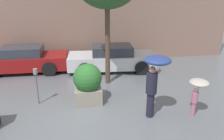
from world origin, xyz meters
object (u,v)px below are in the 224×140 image
at_px(person_adult, 155,74).
at_px(parked_car_far, 23,60).
at_px(parked_car_near, 112,58).
at_px(parking_meter, 36,79).
at_px(person_child, 198,87).
at_px(planter_box, 88,83).

height_order(person_adult, parked_car_far, person_adult).
distance_m(parked_car_near, parking_meter, 4.62).
bearing_deg(parked_car_near, person_adult, -169.12).
bearing_deg(parked_car_far, person_child, -129.30).
distance_m(planter_box, parking_meter, 1.82).
distance_m(parked_car_far, parking_meter, 3.98).
bearing_deg(parked_car_near, planter_box, 161.17).
bearing_deg(parked_car_far, person_adult, -135.26).
distance_m(person_adult, parked_car_far, 7.36).
bearing_deg(parked_car_near, parking_meter, 139.15).
relative_size(planter_box, parked_car_near, 0.32).
bearing_deg(planter_box, parked_car_near, 66.97).
height_order(person_child, parked_car_far, parked_car_far).
bearing_deg(parking_meter, person_adult, -21.38).
height_order(planter_box, parked_car_near, planter_box).
bearing_deg(parking_meter, parked_car_far, 108.62).
bearing_deg(person_child, planter_box, 146.90).
xyz_separation_m(planter_box, parked_car_near, (1.46, 3.43, -0.14)).
bearing_deg(parked_car_far, planter_box, -141.36).
distance_m(parked_car_near, parked_car_far, 4.55).
relative_size(person_adult, parking_meter, 1.51).
bearing_deg(planter_box, person_adult, -33.22).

